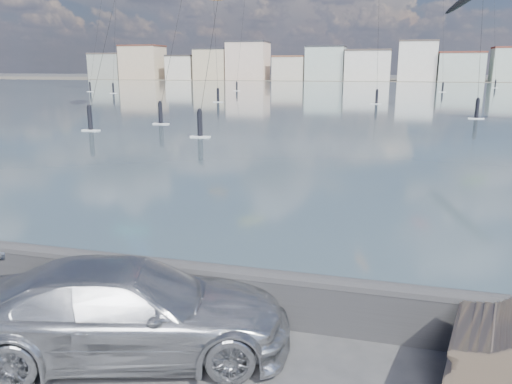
{
  "coord_description": "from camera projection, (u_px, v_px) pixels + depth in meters",
  "views": [
    {
      "loc": [
        3.6,
        -5.6,
        4.69
      ],
      "look_at": [
        1.0,
        4.0,
        2.2
      ],
      "focal_mm": 35.0,
      "sensor_mm": 36.0,
      "label": 1
    }
  ],
  "objects": [
    {
      "name": "kitesurfer_10",
      "position": [
        214.0,
        0.0,
        73.41
      ],
      "size": [
        7.11,
        11.02,
        15.58
      ],
      "color": "orange",
      "rests_on": "ground"
    },
    {
      "name": "far_buildings",
      "position": [
        389.0,
        64.0,
        179.67
      ],
      "size": [
        240.79,
        13.26,
        14.6
      ],
      "color": "gray",
      "rests_on": "ground"
    },
    {
      "name": "seawall",
      "position": [
        189.0,
        285.0,
        9.68
      ],
      "size": [
        400.0,
        0.36,
        1.08
      ],
      "color": "#28282B",
      "rests_on": "ground"
    },
    {
      "name": "bay_water",
      "position": [
        373.0,
        93.0,
        92.97
      ],
      "size": [
        500.0,
        177.0,
        0.0
      ],
      "primitive_type": "cube",
      "color": "#364C59",
      "rests_on": "ground"
    },
    {
      "name": "far_shore_strip",
      "position": [
        385.0,
        80.0,
        194.57
      ],
      "size": [
        500.0,
        60.0,
        0.0
      ],
      "primitive_type": "cube",
      "color": "#4C473D",
      "rests_on": "ground"
    },
    {
      "name": "car_silver",
      "position": [
        128.0,
        309.0,
        8.28
      ],
      "size": [
        5.81,
        3.74,
        1.57
      ],
      "primitive_type": "imported",
      "rotation": [
        0.0,
        0.0,
        1.88
      ],
      "color": "#BBBDC1",
      "rests_on": "ground"
    }
  ]
}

